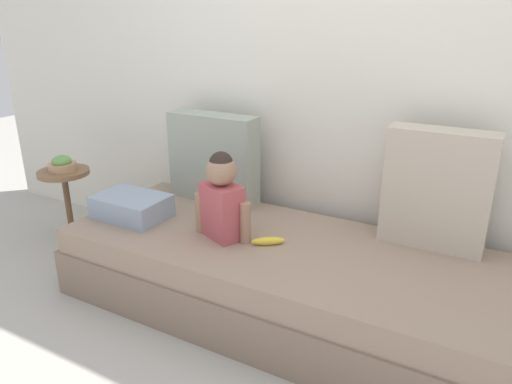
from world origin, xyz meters
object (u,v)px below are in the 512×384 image
(throw_pillow_left, at_px, (214,158))
(banana, at_px, (268,241))
(fruit_bowl, at_px, (62,164))
(side_table, at_px, (66,189))
(toddler, at_px, (222,197))
(throw_pillow_right, at_px, (437,189))
(couch, at_px, (282,278))
(folded_blanket, at_px, (132,207))

(throw_pillow_left, bearing_deg, banana, -34.23)
(fruit_bowl, bearing_deg, side_table, -0.90)
(toddler, height_order, fruit_bowl, toddler)
(throw_pillow_right, xyz_separation_m, banana, (-0.71, -0.40, -0.27))
(throw_pillow_left, bearing_deg, couch, -28.70)
(throw_pillow_left, height_order, folded_blanket, throw_pillow_left)
(banana, bearing_deg, folded_blanket, -175.34)
(throw_pillow_right, relative_size, side_table, 1.12)
(fruit_bowl, bearing_deg, couch, -0.99)
(couch, height_order, throw_pillow_left, throw_pillow_left)
(toddler, distance_m, banana, 0.32)
(fruit_bowl, bearing_deg, folded_blanket, -11.10)
(throw_pillow_right, xyz_separation_m, fruit_bowl, (-2.26, -0.33, -0.12))
(banana, xyz_separation_m, folded_blanket, (-0.84, -0.07, 0.04))
(throw_pillow_right, distance_m, toddler, 1.05)
(couch, relative_size, side_table, 4.48)
(throw_pillow_right, relative_size, fruit_bowl, 3.29)
(throw_pillow_left, bearing_deg, side_table, -161.40)
(throw_pillow_right, bearing_deg, folded_blanket, -163.14)
(throw_pillow_left, distance_m, folded_blanket, 0.57)
(throw_pillow_left, xyz_separation_m, banana, (0.59, -0.40, -0.25))
(banana, height_order, folded_blanket, folded_blanket)
(throw_pillow_left, xyz_separation_m, folded_blanket, (-0.25, -0.47, -0.20))
(side_table, bearing_deg, throw_pillow_right, 8.20)
(couch, distance_m, side_table, 1.63)
(couch, bearing_deg, fruit_bowl, 179.01)
(banana, xyz_separation_m, fruit_bowl, (-1.56, 0.07, 0.15))
(toddler, bearing_deg, banana, 7.00)
(couch, distance_m, banana, 0.23)
(couch, xyz_separation_m, throw_pillow_left, (-0.65, 0.35, 0.47))
(banana, bearing_deg, throw_pillow_left, 145.77)
(side_table, distance_m, fruit_bowl, 0.17)
(throw_pillow_right, height_order, banana, throw_pillow_right)
(folded_blanket, distance_m, fruit_bowl, 0.74)
(throw_pillow_right, height_order, folded_blanket, throw_pillow_right)
(couch, xyz_separation_m, fruit_bowl, (-1.62, 0.03, 0.37))
(couch, bearing_deg, throw_pillow_left, 151.30)
(banana, distance_m, fruit_bowl, 1.57)
(throw_pillow_left, relative_size, fruit_bowl, 3.15)
(couch, relative_size, fruit_bowl, 13.19)
(fruit_bowl, bearing_deg, banana, -2.69)
(throw_pillow_left, relative_size, throw_pillow_right, 0.96)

